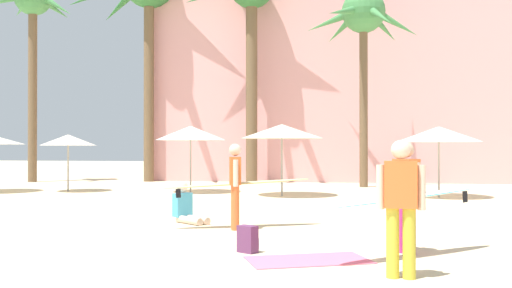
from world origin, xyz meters
TOP-DOWN VIEW (x-y plane):
  - hotel_pink at (2.26, 26.08)m, footprint 19.48×10.14m
  - palm_tree_far_left at (2.60, 18.28)m, footprint 4.82×4.22m
  - palm_tree_left at (-12.93, 19.27)m, footprint 4.34×4.68m
  - palm_tree_center at (-2.40, 19.96)m, footprint 6.22×5.84m
  - cafe_umbrella_1 at (-3.70, 14.34)m, footprint 2.56×2.56m
  - cafe_umbrella_2 at (-8.34, 14.05)m, footprint 2.05×2.05m
  - cafe_umbrella_3 at (4.94, 13.72)m, footprint 2.75×2.75m
  - cafe_umbrella_4 at (-0.23, 13.41)m, footprint 2.79×2.79m
  - beach_towel at (1.45, 2.52)m, footprint 1.96×1.51m
  - backpack at (0.48, 3.00)m, footprint 0.35×0.34m
  - person_mid_center at (-0.21, 5.52)m, footprint 2.97×1.51m
  - person_mid_left at (-1.47, 6.26)m, footprint 0.94×0.85m
  - person_near_left at (2.91, 3.17)m, footprint 2.60×2.25m
  - person_mid_right at (2.68, 1.60)m, footprint 0.61×0.26m

SIDE VIEW (x-z plane):
  - beach_towel at x=1.45m, z-range 0.00..0.01m
  - backpack at x=0.48m, z-range -0.01..0.41m
  - person_mid_left at x=-1.47m, z-range -0.13..0.76m
  - person_mid_center at x=-0.21m, z-range 0.07..1.78m
  - person_near_left at x=2.91m, z-range 0.06..1.79m
  - person_mid_right at x=2.68m, z-range 0.08..1.81m
  - cafe_umbrella_2 at x=-8.34m, z-range 0.86..2.98m
  - cafe_umbrella_3 at x=4.94m, z-range 0.91..3.25m
  - cafe_umbrella_1 at x=-3.70m, z-range 0.95..3.39m
  - cafe_umbrella_4 at x=-0.23m, z-range 0.97..3.41m
  - palm_tree_far_left at x=2.60m, z-range 2.75..10.97m
  - palm_tree_left at x=-12.93m, z-range 3.16..12.92m
  - palm_tree_center at x=-2.40m, z-range 3.18..13.35m
  - hotel_pink at x=2.26m, z-range 0.00..16.80m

